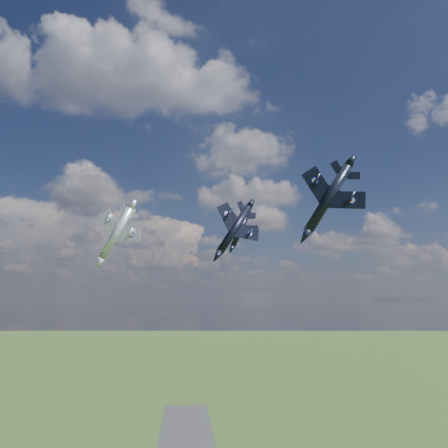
{
  "coord_description": "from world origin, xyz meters",
  "views": [
    {
      "loc": [
        -2.73,
        -61.16,
        69.76
      ],
      "look_at": [
        4.7,
        19.6,
        83.9
      ],
      "focal_mm": 35.0,
      "sensor_mm": 36.0,
      "label": 1
    }
  ],
  "objects_px": {
    "jet_lead_navy": "(235,229)",
    "jet_left_silver": "(116,233)",
    "jet_right_navy": "(328,198)",
    "jet_high_navy": "(241,229)"
  },
  "relations": [
    {
      "from": "jet_right_navy",
      "to": "jet_lead_navy",
      "type": "bearing_deg",
      "value": 149.15
    },
    {
      "from": "jet_left_silver",
      "to": "jet_lead_navy",
      "type": "bearing_deg",
      "value": -0.89
    },
    {
      "from": "jet_lead_navy",
      "to": "jet_left_silver",
      "type": "bearing_deg",
      "value": 136.67
    },
    {
      "from": "jet_high_navy",
      "to": "jet_left_silver",
      "type": "bearing_deg",
      "value": -166.16
    },
    {
      "from": "jet_lead_navy",
      "to": "jet_high_navy",
      "type": "distance_m",
      "value": 23.28
    },
    {
      "from": "jet_right_navy",
      "to": "jet_left_silver",
      "type": "xyz_separation_m",
      "value": [
        -34.25,
        25.51,
        -1.76
      ]
    },
    {
      "from": "jet_lead_navy",
      "to": "jet_right_navy",
      "type": "height_order",
      "value": "jet_right_navy"
    },
    {
      "from": "jet_right_navy",
      "to": "jet_high_navy",
      "type": "distance_m",
      "value": 39.58
    },
    {
      "from": "jet_lead_navy",
      "to": "jet_right_navy",
      "type": "relative_size",
      "value": 0.94
    },
    {
      "from": "jet_high_navy",
      "to": "jet_left_silver",
      "type": "xyz_separation_m",
      "value": [
        -26.36,
        -13.24,
        -3.36
      ]
    }
  ]
}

